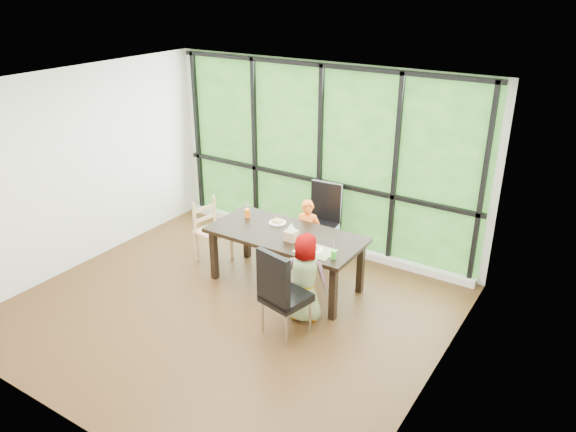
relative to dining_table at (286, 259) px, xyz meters
The scene contains 22 objects.
ground 0.99m from the dining_table, 106.81° to the right, with size 5.00×5.00×0.00m, color black.
back_wall 1.71m from the dining_table, 100.88° to the left, with size 5.00×5.00×0.00m, color silver.
foliage_backdrop 1.69m from the dining_table, 101.03° to the left, with size 4.80×0.02×2.65m, color #25521E.
window_mullions 1.66m from the dining_table, 101.36° to the left, with size 4.80×0.06×2.65m, color black, non-canonical shape.
window_sill 1.34m from the dining_table, 101.71° to the left, with size 4.80×0.12×0.10m, color silver.
dining_table is the anchor object (origin of this frame).
chair_window_leather 0.96m from the dining_table, 91.12° to the left, with size 0.46×0.46×1.08m, color black.
chair_interior_leather 1.08m from the dining_table, 56.90° to the right, with size 0.46×0.46×1.08m, color black.
chair_end_beech 1.24m from the dining_table, behind, with size 0.42×0.40×0.90m, color tan.
child_toddler 0.57m from the dining_table, 90.00° to the left, with size 0.37×0.24×1.00m, color orange.
child_older 0.81m from the dining_table, 41.51° to the right, with size 0.53×0.35×1.09m, color slate.
placemat 0.71m from the dining_table, 22.14° to the right, with size 0.45×0.33×0.01m, color tan.
plate_far 0.51m from the dining_table, 141.61° to the left, with size 0.23×0.23×0.01m, color white.
plate_near 0.69m from the dining_table, 22.54° to the right, with size 0.24×0.24×0.01m, color white.
orange_cup 0.85m from the dining_table, 168.19° to the left, with size 0.07×0.07×0.12m, color orange.
green_cup 0.98m from the dining_table, 18.05° to the right, with size 0.07×0.07×0.10m, color #41D534.
tissue_box 0.49m from the dining_table, 37.69° to the right, with size 0.15×0.15×0.13m, color tan.
crepe_rolls_far 0.53m from the dining_table, 141.61° to the left, with size 0.15×0.12×0.04m, color tan, non-canonical shape.
crepe_rolls_near 0.71m from the dining_table, 22.54° to the right, with size 0.10×0.12×0.04m, color tan, non-canonical shape.
straw_white 0.90m from the dining_table, 168.19° to the left, with size 0.01×0.01×0.20m, color white.
straw_pink 1.02m from the dining_table, 18.05° to the right, with size 0.01×0.01×0.20m, color pink.
tissue 0.59m from the dining_table, 37.69° to the right, with size 0.12×0.12×0.11m, color white.
Camera 1 is at (3.72, -4.48, 3.78)m, focal length 34.67 mm.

